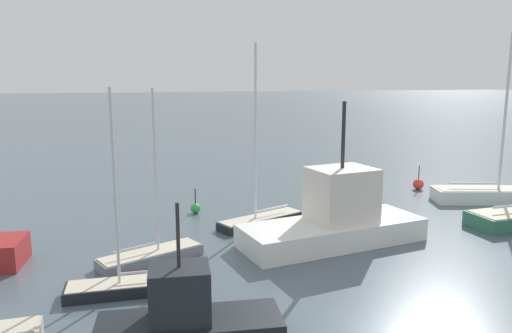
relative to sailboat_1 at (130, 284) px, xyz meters
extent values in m
plane|color=#4C5B66|center=(7.22, -5.27, -0.34)|extent=(600.00, 600.00, 0.00)
cube|color=black|center=(0.01, 0.00, -0.14)|extent=(4.61, 1.66, 0.41)
cube|color=beige|center=(0.01, 0.00, 0.09)|extent=(4.42, 1.55, 0.04)
cylinder|color=silver|center=(-0.35, 0.03, 3.54)|extent=(0.11, 0.11, 6.95)
cylinder|color=silver|center=(0.66, -0.06, 0.42)|extent=(2.03, 0.29, 0.09)
cube|color=gray|center=(1.09, 2.83, -0.12)|extent=(4.61, 2.72, 0.44)
cube|color=beige|center=(1.09, 2.83, 0.12)|extent=(4.40, 2.56, 0.04)
cylinder|color=silver|center=(1.43, 2.95, 3.51)|extent=(0.11, 0.11, 6.83)
cylinder|color=silver|center=(0.49, 2.61, 0.45)|extent=(1.90, 0.76, 0.09)
cube|color=black|center=(7.31, 6.31, -0.13)|extent=(5.11, 2.77, 0.42)
cube|color=beige|center=(7.31, 6.31, 0.10)|extent=(4.89, 2.61, 0.04)
cylinder|color=silver|center=(6.94, 6.18, 4.58)|extent=(0.12, 0.12, 8.99)
cylinder|color=silver|center=(8.00, 6.54, 0.43)|extent=(2.15, 0.80, 0.10)
cube|color=white|center=(22.57, 6.23, 0.07)|extent=(7.10, 4.21, 0.83)
cube|color=beige|center=(22.57, 6.23, 0.51)|extent=(6.79, 3.97, 0.04)
cylinder|color=silver|center=(23.09, 6.04, 5.29)|extent=(0.16, 0.16, 9.59)
cylinder|color=silver|center=(21.64, 6.57, 0.84)|extent=(2.93, 1.18, 0.13)
cube|color=white|center=(9.47, 2.44, 0.18)|extent=(9.04, 3.95, 1.05)
cube|color=silver|center=(9.91, 2.48, 1.97)|extent=(3.08, 2.63, 2.51)
cylinder|color=#262626|center=(9.91, 2.48, 4.76)|extent=(0.18, 0.18, 3.07)
cube|color=black|center=(1.34, -4.22, 0.09)|extent=(5.51, 2.66, 0.86)
cube|color=#1E2328|center=(1.08, -4.18, 1.30)|extent=(1.89, 1.64, 1.57)
cylinder|color=#262626|center=(1.08, -4.18, 3.01)|extent=(0.11, 0.11, 1.85)
sphere|color=red|center=(20.59, 10.63, 0.03)|extent=(0.74, 0.74, 0.74)
cylinder|color=black|center=(20.59, 10.63, 0.88)|extent=(0.06, 0.06, 0.96)
sphere|color=green|center=(4.49, 9.72, -0.06)|extent=(0.57, 0.57, 0.57)
cylinder|color=black|center=(4.49, 9.72, 0.66)|extent=(0.06, 0.06, 0.86)
camera|label=1|loc=(-1.09, -16.95, 7.23)|focal=33.92mm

